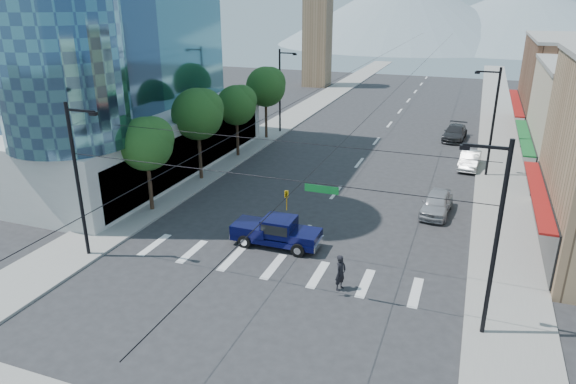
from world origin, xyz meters
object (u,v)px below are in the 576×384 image
Objects in this scene: pedestrian at (341,273)px; parked_car_far at (455,133)px; parked_car_near at (437,203)px; pickup_truck at (276,231)px; parked_car_mid at (470,160)px.

parked_car_far is (3.72, 32.94, -0.21)m from pedestrian.
parked_car_near is (3.72, 11.88, -0.19)m from pedestrian.
parked_car_mid is at bearing 61.71° from pickup_truck.
pedestrian is at bearing -103.14° from parked_car_near.
parked_car_near is at bearing -85.53° from parked_car_far.
parked_car_near is 0.87× the size of parked_car_far.
pedestrian is 24.01m from parked_car_mid.
parked_car_near is 11.63m from parked_car_mid.
pedestrian reaches higher than parked_car_near.
parked_car_mid is 0.86× the size of parked_car_far.
pickup_truck is 2.82× the size of pedestrian.
parked_car_far is (0.00, 21.06, -0.02)m from parked_car_near.
parked_car_near is at bearing 1.08° from pedestrian.
pedestrian is at bearing -98.72° from parked_car_mid.
pickup_truck is 6.04m from pedestrian.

